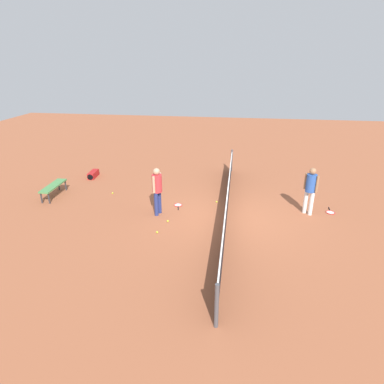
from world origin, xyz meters
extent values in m
plane|color=#9E5638|center=(0.00, 0.00, 0.00)|extent=(40.00, 40.00, 0.00)
cylinder|color=#4C4C51|center=(-5.00, 0.00, 0.54)|extent=(0.09, 0.09, 1.07)
cylinder|color=#4C4C51|center=(5.00, 0.00, 0.54)|extent=(0.09, 0.09, 1.07)
cube|color=black|center=(0.00, 0.00, 0.46)|extent=(10.00, 0.02, 0.91)
cube|color=white|center=(0.00, 0.00, 0.94)|extent=(10.00, 0.04, 0.06)
cylinder|color=navy|center=(0.15, -2.44, 0.42)|extent=(0.17, 0.17, 0.85)
cylinder|color=navy|center=(-0.06, -2.38, 0.42)|extent=(0.17, 0.17, 0.85)
cylinder|color=red|center=(0.04, -2.41, 1.16)|extent=(0.42, 0.42, 0.62)
cylinder|color=tan|center=(0.25, -2.47, 1.18)|extent=(0.11, 0.11, 0.58)
cylinder|color=tan|center=(-0.17, -2.35, 1.18)|extent=(0.11, 0.11, 0.58)
sphere|color=tan|center=(0.04, -2.41, 1.58)|extent=(0.28, 0.28, 0.23)
cylinder|color=white|center=(-0.79, 2.72, 0.42)|extent=(0.20, 0.20, 0.85)
cylinder|color=white|center=(-0.65, 2.89, 0.42)|extent=(0.20, 0.20, 0.85)
cylinder|color=#2D59B2|center=(-0.72, 2.81, 1.16)|extent=(0.48, 0.48, 0.62)
cylinder|color=#9E704C|center=(-0.86, 2.64, 1.18)|extent=(0.13, 0.13, 0.58)
cylinder|color=#9E704C|center=(-0.58, 2.97, 1.18)|extent=(0.13, 0.13, 0.58)
sphere|color=#9E704C|center=(-0.72, 2.81, 1.58)|extent=(0.32, 0.32, 0.23)
torus|color=red|center=(-0.77, -1.84, 0.01)|extent=(0.37, 0.37, 0.02)
cylinder|color=silver|center=(-0.77, -1.84, 0.01)|extent=(0.31, 0.31, 0.00)
cylinder|color=black|center=(-0.49, -1.79, 0.02)|extent=(0.28, 0.09, 0.03)
torus|color=red|center=(-0.91, 3.66, 0.01)|extent=(0.34, 0.34, 0.02)
cylinder|color=silver|center=(-0.91, 3.66, 0.01)|extent=(0.29, 0.29, 0.00)
cylinder|color=black|center=(-1.19, 3.68, 0.02)|extent=(0.28, 0.06, 0.03)
sphere|color=#C6E033|center=(0.60, -1.95, 0.03)|extent=(0.07, 0.07, 0.07)
sphere|color=#C6E033|center=(-1.88, -2.95, 0.03)|extent=(0.07, 0.07, 0.07)
sphere|color=#C6E033|center=(-1.48, -4.67, 0.03)|extent=(0.07, 0.07, 0.07)
sphere|color=#C6E033|center=(-1.22, -0.43, 0.03)|extent=(0.07, 0.07, 0.07)
sphere|color=#C6E033|center=(1.38, -2.13, 0.03)|extent=(0.07, 0.07, 0.07)
cube|color=#4C8C4C|center=(-0.91, -6.86, 0.45)|extent=(1.51, 0.43, 0.06)
cylinder|color=#333338|center=(-1.58, -7.03, 0.21)|extent=(0.06, 0.06, 0.42)
cylinder|color=#333338|center=(-0.24, -7.00, 0.21)|extent=(0.06, 0.06, 0.42)
cylinder|color=#333338|center=(-1.59, -6.73, 0.21)|extent=(0.06, 0.06, 0.42)
cylinder|color=#333338|center=(-0.25, -6.70, 0.21)|extent=(0.06, 0.06, 0.42)
cube|color=#B21E1E|center=(-3.25, -6.26, 0.14)|extent=(0.82, 0.33, 0.28)
cylinder|color=black|center=(-2.90, -6.24, 0.14)|extent=(0.12, 0.27, 0.27)
camera|label=1|loc=(10.24, 0.24, 5.19)|focal=30.80mm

